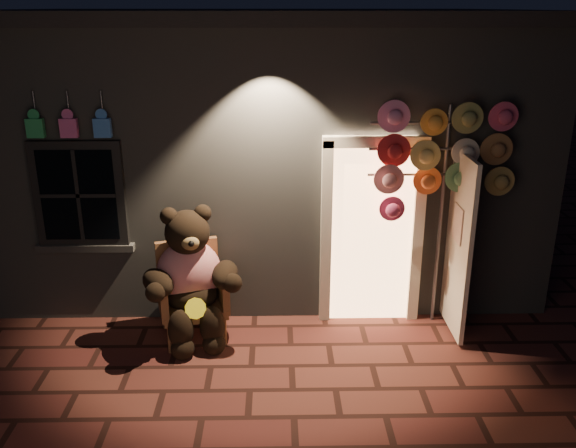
{
  "coord_description": "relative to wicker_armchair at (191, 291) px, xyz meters",
  "views": [
    {
      "loc": [
        0.27,
        -5.01,
        3.5
      ],
      "look_at": [
        0.39,
        1.0,
        1.35
      ],
      "focal_mm": 38.0,
      "sensor_mm": 36.0,
      "label": 1
    }
  ],
  "objects": [
    {
      "name": "shop_building",
      "position": [
        0.69,
        2.86,
        1.21
      ],
      "size": [
        7.3,
        5.95,
        3.51
      ],
      "color": "slate",
      "rests_on": "ground"
    },
    {
      "name": "wicker_armchair",
      "position": [
        0.0,
        0.0,
        0.0
      ],
      "size": [
        0.86,
        0.81,
        1.05
      ],
      "rotation": [
        0.0,
        0.0,
        0.27
      ],
      "color": "brown",
      "rests_on": "ground"
    },
    {
      "name": "ground",
      "position": [
        0.69,
        -1.13,
        -0.52
      ],
      "size": [
        60.0,
        60.0,
        0.0
      ],
      "primitive_type": "plane",
      "color": "#592A22",
      "rests_on": "ground"
    },
    {
      "name": "teddy_bear",
      "position": [
        0.02,
        -0.13,
        0.22
      ],
      "size": [
        1.09,
        0.98,
        1.55
      ],
      "rotation": [
        0.0,
        0.0,
        0.27
      ],
      "color": "red",
      "rests_on": "ground"
    },
    {
      "name": "hat_rack",
      "position": [
        2.7,
        0.15,
        1.47
      ],
      "size": [
        1.52,
        0.22,
        2.55
      ],
      "color": "#59595E",
      "rests_on": "ground"
    }
  ]
}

